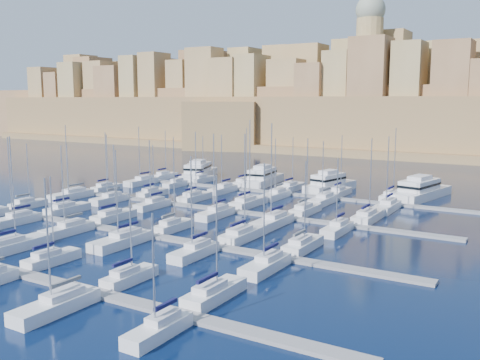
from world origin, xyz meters
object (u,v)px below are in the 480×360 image
Objects in this scene: sailboat_4 at (129,277)px; motor_yacht_b at (263,178)px; motor_yacht_d at (420,190)px; sailboat_2 at (12,246)px; motor_yacht_a at (199,172)px; motor_yacht_c at (329,184)px.

motor_yacht_b is (-21.22, 70.89, 1.02)m from sailboat_4.
sailboat_4 reaches higher than motor_yacht_d.
sailboat_2 is 0.94× the size of motor_yacht_b.
sailboat_4 is at bearing -60.08° from motor_yacht_a.
motor_yacht_b is (1.74, 69.51, 0.95)m from sailboat_2.
motor_yacht_c is 0.82× the size of motor_yacht_d.
motor_yacht_c and motor_yacht_d have the same top height.
motor_yacht_a is (-41.26, 71.70, 1.02)m from sailboat_4.
motor_yacht_a is 1.11× the size of motor_yacht_b.
sailboat_4 is (22.96, -1.38, -0.06)m from sailboat_2.
motor_yacht_c is at bearing 92.83° from sailboat_4.
motor_yacht_d is (39.42, 70.55, 0.95)m from sailboat_2.
motor_yacht_c is at bearing 74.20° from sailboat_2.
motor_yacht_d is (19.93, 1.68, 0.00)m from motor_yacht_c.
motor_yacht_c is at bearing -2.20° from motor_yacht_a.
motor_yacht_b is 17.76m from motor_yacht_c.
motor_yacht_a and motor_yacht_d have the same top height.
sailboat_4 is 73.79m from motor_yacht_d.
motor_yacht_b is at bearing 88.57° from sailboat_2.
sailboat_4 is 0.71× the size of motor_yacht_c.
sailboat_2 is 71.58m from motor_yacht_c.
motor_yacht_a is 37.82m from motor_yacht_c.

